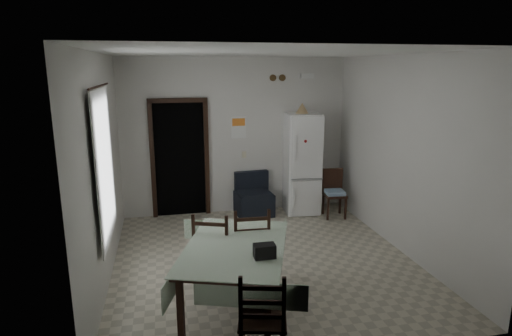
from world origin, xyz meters
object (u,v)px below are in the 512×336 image
object	(u,v)px
corner_chair	(335,194)
dining_chair_far_right	(250,246)
navy_seat	(254,195)
dining_chair_near_head	(263,318)
dining_table	(236,281)
fridge	(302,164)
dining_chair_far_left	(215,251)

from	to	relation	value
corner_chair	dining_chair_far_right	distance (m)	3.01
navy_seat	dining_chair_near_head	distance (m)	4.19
dining_table	dining_chair_near_head	bearing A→B (deg)	-64.67
corner_chair	fridge	bearing A→B (deg)	145.64
dining_chair_far_right	dining_chair_near_head	xyz separation A→B (m)	(-0.19, -1.48, -0.04)
navy_seat	dining_table	xyz separation A→B (m)	(-0.90, -3.23, 0.02)
corner_chair	dining_chair_near_head	size ratio (longest dim) A/B	0.88
dining_table	dining_chair_far_right	bearing A→B (deg)	83.94
corner_chair	dining_chair_near_head	world-z (taller)	dining_chair_near_head
navy_seat	dining_chair_far_right	xyz separation A→B (m)	(-0.62, -2.63, 0.15)
fridge	dining_table	world-z (taller)	fridge
dining_chair_near_head	dining_chair_far_left	bearing A→B (deg)	-65.55
dining_chair_far_left	navy_seat	bearing A→B (deg)	-91.31
dining_chair_far_right	dining_table	bearing A→B (deg)	67.76
dining_table	dining_chair_near_head	distance (m)	0.89
fridge	dining_chair_far_left	bearing A→B (deg)	-121.75
corner_chair	dining_chair_far_left	size ratio (longest dim) A/B	0.83
fridge	dining_table	xyz separation A→B (m)	(-1.82, -3.23, -0.52)
corner_chair	dining_chair_far_right	xyz separation A→B (m)	(-2.05, -2.20, 0.10)
fridge	dining_chair_near_head	distance (m)	4.48
dining_table	dining_chair_far_left	distance (m)	0.60
fridge	dining_chair_far_right	size ratio (longest dim) A/B	1.74
dining_table	dining_chair_far_right	world-z (taller)	dining_chair_far_right
dining_table	dining_chair_far_left	xyz separation A→B (m)	(-0.16, 0.57, 0.12)
fridge	dining_table	size ratio (longest dim) A/B	1.18
dining_table	dining_chair_far_right	size ratio (longest dim) A/B	1.48
dining_chair_near_head	fridge	bearing A→B (deg)	-98.37
corner_chair	dining_chair_far_left	distance (m)	3.35
fridge	dining_chair_far_left	size ratio (longest dim) A/B	1.77
dining_table	dining_chair_far_right	xyz separation A→B (m)	(0.28, 0.60, 0.12)
fridge	dining_table	bearing A→B (deg)	-114.47
corner_chair	dining_table	distance (m)	3.65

